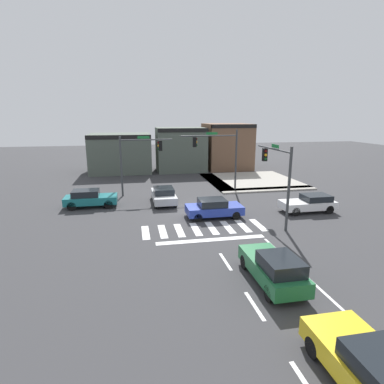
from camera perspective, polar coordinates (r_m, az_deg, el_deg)
The scene contains 15 objects.
ground_plane at distance 25.50m, azimuth -0.11°, elevation -3.21°, with size 120.00×120.00×0.00m, color #353538.
crosswalk_near at distance 21.32m, azimuth 2.17°, elevation -6.65°, with size 8.27×2.51×0.01m.
lane_markings at distance 15.65m, azimuth 12.40°, elevation -14.91°, with size 6.80×18.75×0.01m.
bike_detector_marking at distance 18.02m, azimuth 10.81°, elevation -10.85°, with size 0.97×0.97×0.01m.
curb_corner_northeast at distance 36.59m, azimuth 10.24°, elevation 1.90°, with size 10.00×10.60×0.15m.
storefront_row at distance 43.69m, azimuth -3.10°, elevation 7.72°, with size 21.86×6.80×6.32m.
traffic_signal_northeast at distance 30.90m, azimuth 4.72°, elevation 7.64°, with size 5.63×0.32×6.10m.
traffic_signal_southeast at distance 22.50m, azimuth 15.17°, elevation 4.14°, with size 0.32×5.25×5.54m.
traffic_signal_northwest at distance 29.78m, azimuth -9.59°, elevation 6.75°, with size 4.83×0.32×5.60m.
car_yellow at distance 10.86m, azimuth 30.72°, elevation -26.42°, with size 1.92×4.51×1.46m.
car_white at distance 26.41m, azimuth 20.54°, elevation -1.90°, with size 4.18×1.81×1.37m.
car_teal at distance 27.36m, azimuth -18.07°, elevation -1.08°, with size 4.22×1.76×1.46m.
car_silver at distance 27.32m, azimuth -5.18°, elevation -0.55°, with size 1.87×4.36×1.40m.
car_green at distance 14.90m, azimuth 14.63°, elevation -13.20°, with size 1.71×4.26×1.57m.
car_blue at distance 23.55m, azimuth 3.96°, elevation -2.90°, with size 4.17×1.95×1.39m.
Camera 1 is at (-4.57, -23.97, 7.41)m, focal length 29.38 mm.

